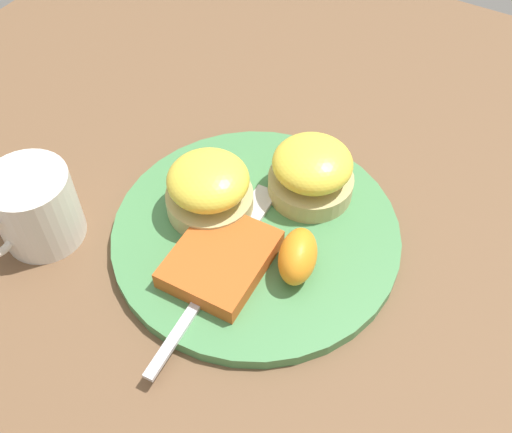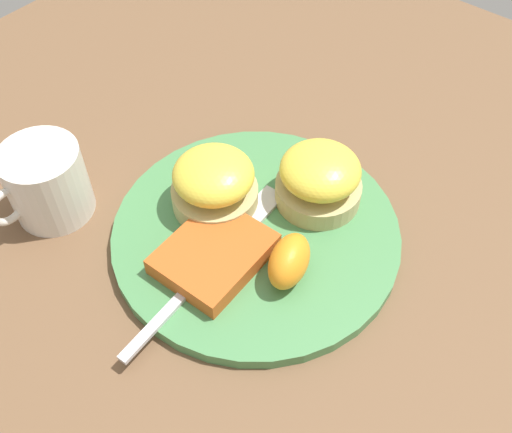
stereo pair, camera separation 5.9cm
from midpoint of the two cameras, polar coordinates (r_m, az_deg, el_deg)
ground_plane at (r=0.62m, az=2.74°, el=-2.17°), size 1.10×1.10×0.00m
plate at (r=0.61m, az=2.76°, el=-1.78°), size 0.29×0.29×0.01m
sandwich_benedict_left at (r=0.62m, az=8.79°, el=3.44°), size 0.09×0.09×0.06m
sandwich_benedict_right at (r=0.61m, az=-1.21°, el=3.05°), size 0.09×0.09×0.06m
hashbrown_patty at (r=0.58m, az=-1.09°, el=-3.75°), size 0.11×0.09×0.02m
orange_wedge at (r=0.56m, az=6.22°, el=-4.43°), size 0.07×0.05×0.04m
fork at (r=0.59m, az=-0.92°, el=-3.83°), size 0.24×0.03×0.00m
cup at (r=0.64m, az=-16.90°, el=2.94°), size 0.11×0.08×0.08m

